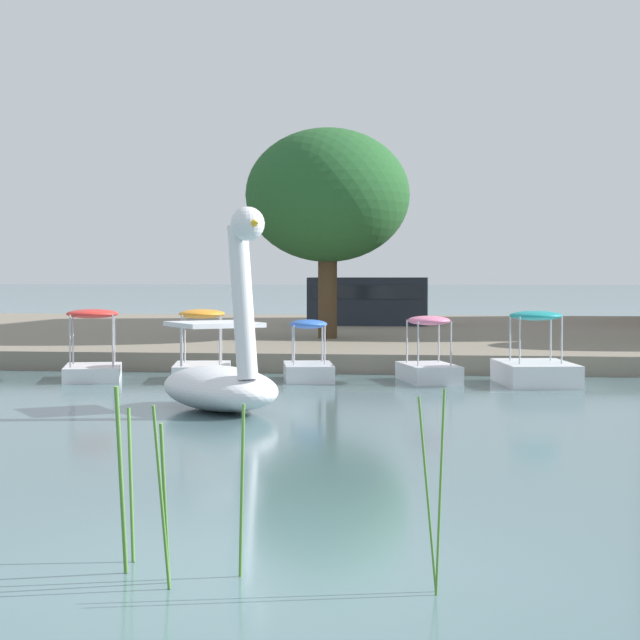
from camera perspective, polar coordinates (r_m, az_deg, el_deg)
name	(u,v)px	position (r m, az deg, el deg)	size (l,w,h in m)	color
ground_plane	(234,573)	(9.39, -4.20, -12.16)	(415.27, 415.27, 0.00)	slate
shore_bank_far	(413,336)	(39.24, 4.56, -0.76)	(124.32, 24.69, 0.45)	slate
swan_boat	(222,374)	(19.90, -4.78, -2.62)	(3.12, 3.47, 3.40)	white
pedal_boat_teal	(535,365)	(24.89, 10.43, -2.18)	(1.83, 2.57, 1.54)	white
pedal_boat_pink	(429,361)	(25.19, 5.30, -2.00)	(1.52, 2.10, 1.41)	white
pedal_boat_blue	(308,363)	(25.37, -0.57, -2.08)	(1.35, 1.97, 1.32)	white
pedal_boat_orange	(202,359)	(25.46, -5.76, -1.90)	(1.51, 2.09, 1.55)	white
pedal_boat_red	(93,357)	(25.96, -10.99, -1.77)	(1.65, 2.16, 1.54)	white
tree_sapling_by_fence	(328,196)	(33.62, 0.37, 6.04)	(5.51, 5.70, 6.00)	#4C3823
parked_van	(368,299)	(41.98, 2.37, 1.02)	(4.27, 2.01, 1.70)	#1E232D
reed_clump_foreground	(202,490)	(9.07, -5.78, -8.22)	(2.61, 1.00, 1.51)	#4C7F33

